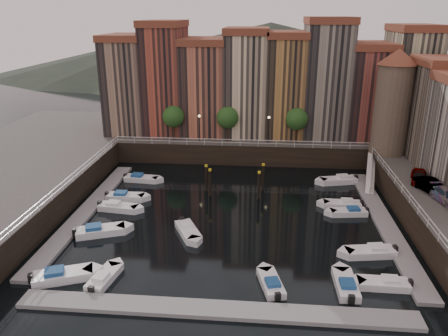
# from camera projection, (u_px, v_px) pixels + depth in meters

# --- Properties ---
(ground) EXTENTS (200.00, 200.00, 0.00)m
(ground) POSITION_uv_depth(u_px,v_px,m) (232.00, 213.00, 48.47)
(ground) COLOR black
(ground) RESTS_ON ground
(quay_far) EXTENTS (80.00, 20.00, 3.00)m
(quay_far) POSITION_uv_depth(u_px,v_px,m) (243.00, 137.00, 72.36)
(quay_far) COLOR black
(quay_far) RESTS_ON ground
(dock_left) EXTENTS (2.00, 28.00, 0.35)m
(dock_left) POSITION_uv_depth(u_px,v_px,m) (87.00, 210.00, 48.85)
(dock_left) COLOR gray
(dock_left) RESTS_ON ground
(dock_right) EXTENTS (2.00, 28.00, 0.35)m
(dock_right) POSITION_uv_depth(u_px,v_px,m) (384.00, 222.00, 46.11)
(dock_right) COLOR gray
(dock_right) RESTS_ON ground
(dock_near) EXTENTS (30.00, 2.00, 0.35)m
(dock_near) POSITION_uv_depth(u_px,v_px,m) (215.00, 310.00, 32.47)
(dock_near) COLOR gray
(dock_near) RESTS_ON ground
(mountains) EXTENTS (145.00, 100.00, 18.00)m
(mountains) POSITION_uv_depth(u_px,v_px,m) (260.00, 53.00, 148.85)
(mountains) COLOR #2D382D
(mountains) RESTS_ON ground
(far_terrace) EXTENTS (48.70, 10.30, 17.50)m
(far_terrace) POSITION_uv_depth(u_px,v_px,m) (265.00, 83.00, 66.56)
(far_terrace) COLOR #92725D
(far_terrace) RESTS_ON quay_far
(corner_tower) EXTENTS (5.20, 5.20, 13.80)m
(corner_tower) POSITION_uv_depth(u_px,v_px,m) (393.00, 101.00, 56.96)
(corner_tower) COLOR #6B5B4C
(corner_tower) RESTS_ON quay_right
(promenade_trees) EXTENTS (21.20, 3.20, 5.20)m
(promenade_trees) POSITION_uv_depth(u_px,v_px,m) (232.00, 118.00, 63.45)
(promenade_trees) COLOR black
(promenade_trees) RESTS_ON quay_far
(street_lamps) EXTENTS (10.36, 0.36, 4.18)m
(street_lamps) POSITION_uv_depth(u_px,v_px,m) (234.00, 124.00, 62.71)
(street_lamps) COLOR black
(street_lamps) RESTS_ON quay_far
(railings) EXTENTS (36.08, 34.04, 0.52)m
(railings) POSITION_uv_depth(u_px,v_px,m) (235.00, 167.00, 51.78)
(railings) COLOR white
(railings) RESTS_ON ground
(gangway) EXTENTS (2.78, 8.32, 3.73)m
(gangway) POSITION_uv_depth(u_px,v_px,m) (371.00, 171.00, 55.77)
(gangway) COLOR white
(gangway) RESTS_ON ground
(mooring_pilings) EXTENTS (7.35, 3.15, 3.78)m
(mooring_pilings) POSITION_uv_depth(u_px,v_px,m) (235.00, 181.00, 53.16)
(mooring_pilings) COLOR black
(mooring_pilings) RESTS_ON ground
(boat_left_0) EXTENTS (5.15, 3.48, 1.17)m
(boat_left_0) POSITION_uv_depth(u_px,v_px,m) (62.00, 276.00, 36.28)
(boat_left_0) COLOR white
(boat_left_0) RESTS_ON ground
(boat_left_1) EXTENTS (5.15, 3.42, 1.16)m
(boat_left_1) POSITION_uv_depth(u_px,v_px,m) (99.00, 231.00, 43.73)
(boat_left_1) COLOR white
(boat_left_1) RESTS_ON ground
(boat_left_2) EXTENTS (4.79, 2.23, 1.08)m
(boat_left_2) POSITION_uv_depth(u_px,v_px,m) (118.00, 207.00, 49.13)
(boat_left_2) COLOR white
(boat_left_2) RESTS_ON ground
(boat_left_3) EXTENTS (4.68, 1.75, 1.07)m
(boat_left_3) POSITION_uv_depth(u_px,v_px,m) (125.00, 197.00, 51.95)
(boat_left_3) COLOR white
(boat_left_3) RESTS_ON ground
(boat_left_4) EXTENTS (4.74, 2.10, 1.07)m
(boat_left_4) POSITION_uv_depth(u_px,v_px,m) (141.00, 178.00, 57.63)
(boat_left_4) COLOR white
(boat_left_4) RESTS_ON ground
(boat_right_0) EXTENTS (4.35, 1.63, 1.00)m
(boat_right_0) POSITION_uv_depth(u_px,v_px,m) (384.00, 284.00, 35.30)
(boat_right_0) COLOR white
(boat_right_0) RESTS_ON ground
(boat_right_1) EXTENTS (4.88, 2.42, 1.09)m
(boat_right_1) POSITION_uv_depth(u_px,v_px,m) (371.00, 252.00, 39.93)
(boat_right_1) COLOR white
(boat_right_1) RESTS_ON ground
(boat_right_2) EXTENTS (4.27, 1.99, 0.96)m
(boat_right_2) POSITION_uv_depth(u_px,v_px,m) (349.00, 212.00, 48.01)
(boat_right_2) COLOR white
(boat_right_2) RESTS_ON ground
(boat_right_3) EXTENTS (4.45, 1.64, 1.02)m
(boat_right_3) POSITION_uv_depth(u_px,v_px,m) (343.00, 204.00, 49.95)
(boat_right_3) COLOR white
(boat_right_3) RESTS_ON ground
(boat_right_4) EXTENTS (5.07, 2.86, 1.14)m
(boat_right_4) POSITION_uv_depth(u_px,v_px,m) (339.00, 180.00, 56.97)
(boat_right_4) COLOR white
(boat_right_4) RESTS_ON ground
(boat_near_0) EXTENTS (2.16, 4.33, 0.97)m
(boat_near_0) POSITION_uv_depth(u_px,v_px,m) (104.00, 278.00, 36.10)
(boat_near_0) COLOR white
(boat_near_0) RESTS_ON ground
(boat_near_2) EXTENTS (2.44, 4.31, 0.96)m
(boat_near_2) POSITION_uv_depth(u_px,v_px,m) (271.00, 284.00, 35.35)
(boat_near_2) COLOR white
(boat_near_2) RESTS_ON ground
(boat_near_3) EXTENTS (1.72, 4.52, 1.03)m
(boat_near_3) POSITION_uv_depth(u_px,v_px,m) (346.00, 285.00, 35.12)
(boat_near_3) COLOR white
(boat_near_3) RESTS_ON ground
(car_a) EXTENTS (2.73, 4.40, 1.40)m
(car_a) POSITION_uv_depth(u_px,v_px,m) (419.00, 177.00, 48.77)
(car_a) COLOR gray
(car_a) RESTS_ON quay_right
(car_b) EXTENTS (2.83, 4.60, 1.43)m
(car_b) POSITION_uv_depth(u_px,v_px,m) (431.00, 187.00, 45.96)
(car_b) COLOR gray
(car_b) RESTS_ON quay_right
(car_c) EXTENTS (2.71, 5.10, 1.41)m
(car_c) POSITION_uv_depth(u_px,v_px,m) (448.00, 197.00, 43.42)
(car_c) COLOR gray
(car_c) RESTS_ON quay_right
(boat_extra_775) EXTENTS (3.39, 4.58, 1.05)m
(boat_extra_775) POSITION_uv_depth(u_px,v_px,m) (188.00, 231.00, 43.88)
(boat_extra_775) COLOR white
(boat_extra_775) RESTS_ON ground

